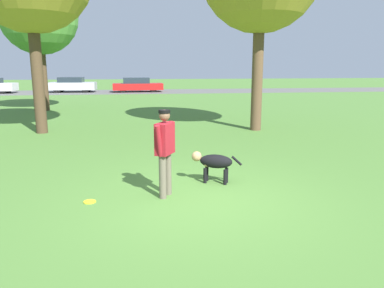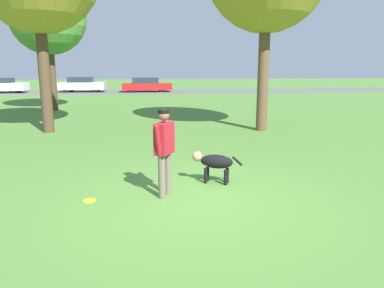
# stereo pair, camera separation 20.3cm
# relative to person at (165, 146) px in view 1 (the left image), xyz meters

# --- Properties ---
(ground_plane) EXTENTS (120.00, 120.00, 0.00)m
(ground_plane) POSITION_rel_person_xyz_m (0.53, -0.30, -0.94)
(ground_plane) COLOR #4C7A33
(far_road_strip) EXTENTS (120.00, 6.00, 0.01)m
(far_road_strip) POSITION_rel_person_xyz_m (0.53, 28.12, -0.94)
(far_road_strip) COLOR #5B5B59
(far_road_strip) RESTS_ON ground_plane
(person) EXTENTS (0.41, 0.64, 1.60)m
(person) POSITION_rel_person_xyz_m (0.00, 0.00, 0.00)
(person) COLOR #665B4C
(person) RESTS_ON ground_plane
(dog) EXTENTS (1.01, 0.57, 0.64)m
(dog) POSITION_rel_person_xyz_m (1.03, 0.69, -0.51)
(dog) COLOR black
(dog) RESTS_ON ground_plane
(frisbee) EXTENTS (0.22, 0.22, 0.02)m
(frisbee) POSITION_rel_person_xyz_m (-1.35, -0.13, -0.93)
(frisbee) COLOR yellow
(frisbee) RESTS_ON ground_plane
(tree_far_left) EXTENTS (3.93, 3.93, 6.82)m
(tree_far_left) POSITION_rel_person_xyz_m (-5.38, 14.26, 3.89)
(tree_far_left) COLOR #4C3826
(tree_far_left) RESTS_ON ground_plane
(parked_car_silver) EXTENTS (4.06, 1.88, 1.34)m
(parked_car_silver) POSITION_rel_person_xyz_m (-6.29, 28.19, -0.27)
(parked_car_silver) COLOR #B7B7BC
(parked_car_silver) RESTS_ON ground_plane
(parked_car_red) EXTENTS (4.51, 1.92, 1.29)m
(parked_car_red) POSITION_rel_person_xyz_m (-0.56, 27.74, -0.31)
(parked_car_red) COLOR red
(parked_car_red) RESTS_ON ground_plane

